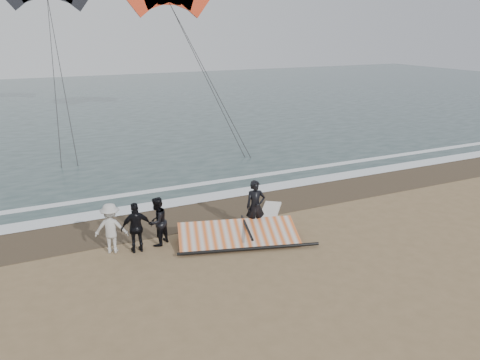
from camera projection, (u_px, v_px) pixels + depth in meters
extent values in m
plane|color=#8C704C|center=(283.00, 259.00, 13.86)|extent=(120.00, 120.00, 0.00)
cube|color=#233838|center=(98.00, 104.00, 42.20)|extent=(120.00, 54.00, 0.02)
cube|color=#4C3D2B|center=(223.00, 209.00, 17.72)|extent=(120.00, 2.80, 0.01)
cube|color=white|center=(209.00, 197.00, 18.92)|extent=(120.00, 0.90, 0.01)
cube|color=white|center=(195.00, 185.00, 20.38)|extent=(120.00, 0.45, 0.01)
imported|color=black|center=(255.00, 206.00, 15.56)|extent=(0.72, 0.56, 1.78)
cube|color=silver|center=(263.00, 233.00, 15.50)|extent=(1.74, 2.33, 0.09)
cube|color=silver|center=(269.00, 213.00, 17.16)|extent=(1.88, 2.22, 0.10)
imported|color=black|center=(157.00, 221.00, 14.58)|extent=(0.97, 0.94, 1.57)
imported|color=black|center=(136.00, 228.00, 14.12)|extent=(0.94, 0.42, 1.59)
imported|color=#BABAB5|center=(111.00, 228.00, 14.10)|extent=(1.16, 0.92, 1.57)
cube|color=black|center=(225.00, 235.00, 15.41)|extent=(2.67, 1.31, 0.10)
cube|color=orange|center=(239.00, 233.00, 14.90)|extent=(4.06, 2.45, 0.40)
cylinder|color=black|center=(249.00, 249.00, 14.29)|extent=(4.26, 1.30, 0.10)
cylinder|color=black|center=(247.00, 227.00, 14.97)|extent=(0.60, 1.85, 0.08)
cylinder|color=#262626|center=(206.00, 72.00, 27.17)|extent=(0.04, 0.04, 12.58)
cylinder|color=#262626|center=(203.00, 72.00, 27.26)|extent=(0.04, 0.04, 12.33)
cylinder|color=#262626|center=(53.00, 67.00, 27.34)|extent=(0.04, 0.04, 15.61)
cylinder|color=#262626|center=(60.00, 67.00, 27.47)|extent=(0.04, 0.04, 15.62)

